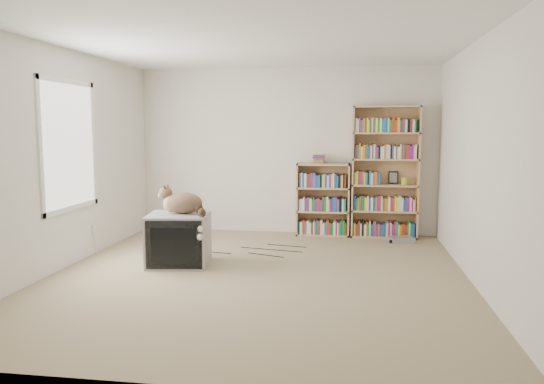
# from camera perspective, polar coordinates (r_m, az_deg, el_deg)

# --- Properties ---
(floor) EXTENTS (4.50, 5.00, 0.01)m
(floor) POSITION_cam_1_polar(r_m,az_deg,el_deg) (5.82, -1.58, -9.04)
(floor) COLOR tan
(floor) RESTS_ON ground
(wall_back) EXTENTS (4.50, 0.02, 2.50)m
(wall_back) POSITION_cam_1_polar(r_m,az_deg,el_deg) (8.08, 1.52, 4.42)
(wall_back) COLOR silver
(wall_back) RESTS_ON floor
(wall_front) EXTENTS (4.50, 0.02, 2.50)m
(wall_front) POSITION_cam_1_polar(r_m,az_deg,el_deg) (3.19, -9.58, 0.52)
(wall_front) COLOR silver
(wall_front) RESTS_ON floor
(wall_left) EXTENTS (0.02, 5.00, 2.50)m
(wall_left) POSITION_cam_1_polar(r_m,az_deg,el_deg) (6.40, -21.89, 3.28)
(wall_left) COLOR silver
(wall_left) RESTS_ON floor
(wall_right) EXTENTS (0.02, 5.00, 2.50)m
(wall_right) POSITION_cam_1_polar(r_m,az_deg,el_deg) (5.67, 21.42, 2.89)
(wall_right) COLOR silver
(wall_right) RESTS_ON floor
(ceiling) EXTENTS (4.50, 5.00, 0.02)m
(ceiling) POSITION_cam_1_polar(r_m,az_deg,el_deg) (5.67, -1.67, 16.04)
(ceiling) COLOR white
(ceiling) RESTS_ON wall_back
(window) EXTENTS (0.02, 1.22, 1.52)m
(window) POSITION_cam_1_polar(r_m,az_deg,el_deg) (6.56, -20.98, 4.71)
(window) COLOR white
(window) RESTS_ON wall_left
(crt_tv) EXTENTS (0.77, 0.71, 0.60)m
(crt_tv) POSITION_cam_1_polar(r_m,az_deg,el_deg) (6.34, -9.97, -5.03)
(crt_tv) COLOR gray
(crt_tv) RESTS_ON floor
(cat) EXTENTS (0.67, 0.53, 0.55)m
(cat) POSITION_cam_1_polar(r_m,az_deg,el_deg) (6.25, -9.25, -1.51)
(cat) COLOR #352316
(cat) RESTS_ON crt_tv
(bookcase_tall) EXTENTS (0.96, 0.30, 1.91)m
(bookcase_tall) POSITION_cam_1_polar(r_m,az_deg,el_deg) (7.92, 12.05, 1.73)
(bookcase_tall) COLOR tan
(bookcase_tall) RESTS_ON floor
(bookcase_short) EXTENTS (0.78, 0.30, 1.08)m
(bookcase_short) POSITION_cam_1_polar(r_m,az_deg,el_deg) (7.96, 5.51, -1.09)
(bookcase_short) COLOR tan
(bookcase_short) RESTS_ON floor
(book_stack) EXTENTS (0.18, 0.24, 0.13)m
(book_stack) POSITION_cam_1_polar(r_m,az_deg,el_deg) (7.85, 5.05, 3.53)
(book_stack) COLOR #B22E17
(book_stack) RESTS_ON bookcase_short
(green_mug) EXTENTS (0.10, 0.10, 0.11)m
(green_mug) POSITION_cam_1_polar(r_m,az_deg,el_deg) (7.93, 14.06, 1.15)
(green_mug) COLOR #A8C538
(green_mug) RESTS_ON bookcase_tall
(framed_print) EXTENTS (0.14, 0.05, 0.18)m
(framed_print) POSITION_cam_1_polar(r_m,az_deg,el_deg) (8.01, 12.91, 1.53)
(framed_print) COLOR black
(framed_print) RESTS_ON bookcase_tall
(dvd_player) EXTENTS (0.39, 0.32, 0.08)m
(dvd_player) POSITION_cam_1_polar(r_m,az_deg,el_deg) (7.69, 13.69, -5.01)
(dvd_player) COLOR #A6A6AB
(dvd_player) RESTS_ON floor
(wall_outlet) EXTENTS (0.01, 0.08, 0.13)m
(wall_outlet) POSITION_cam_1_polar(r_m,az_deg,el_deg) (7.12, -18.60, -3.81)
(wall_outlet) COLOR silver
(wall_outlet) RESTS_ON wall_left
(floor_cables) EXTENTS (1.20, 0.70, 0.01)m
(floor_cables) POSITION_cam_1_polar(r_m,az_deg,el_deg) (7.05, -2.88, -6.18)
(floor_cables) COLOR black
(floor_cables) RESTS_ON floor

